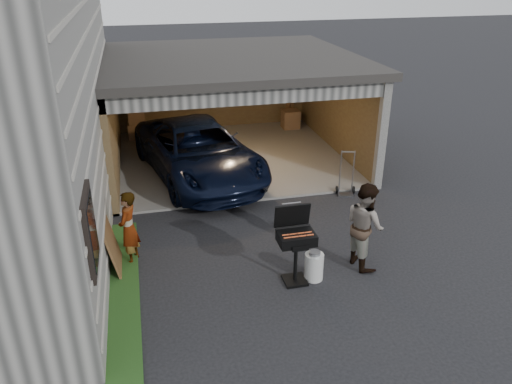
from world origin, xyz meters
TOP-DOWN VIEW (x-y plane):
  - ground at (0.00, 0.00)m, footprint 80.00×80.00m
  - groundcover_strip at (-2.25, -1.00)m, footprint 0.50×8.00m
  - garage at (0.76, 6.79)m, footprint 6.80×6.30m
  - minivan at (-0.33, 5.20)m, footprint 3.29×5.39m
  - woman at (-2.10, 1.55)m, footprint 0.50×0.61m
  - man at (2.09, 0.46)m, footprint 0.72×0.87m
  - bbq_grill at (0.70, 0.24)m, footprint 0.63×0.55m
  - propane_tank at (1.06, 0.21)m, footprint 0.42×0.42m
  - plywood_panel at (-2.40, 1.33)m, footprint 0.24×0.86m
  - hand_truck at (3.01, 3.40)m, footprint 0.49×0.43m

SIDE VIEW (x-z plane):
  - ground at x=0.00m, z-range 0.00..0.00m
  - groundcover_strip at x=-2.25m, z-range 0.00..0.06m
  - hand_truck at x=3.01m, z-range -0.34..0.77m
  - propane_tank at x=1.06m, z-range 0.00..0.51m
  - plywood_panel at x=-2.40m, z-range 0.00..0.95m
  - minivan at x=-0.33m, z-range 0.00..1.40m
  - woman at x=-2.10m, z-range 0.00..1.44m
  - man at x=2.09m, z-range 0.00..1.65m
  - bbq_grill at x=0.70m, z-range 0.13..1.54m
  - garage at x=0.76m, z-range 0.42..3.32m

